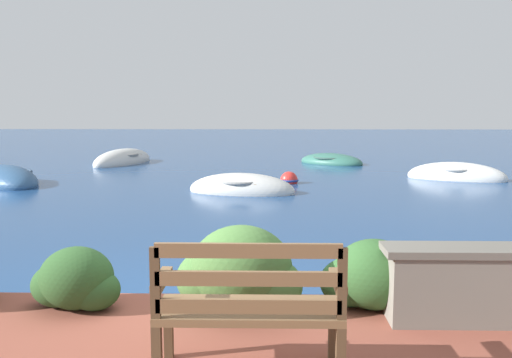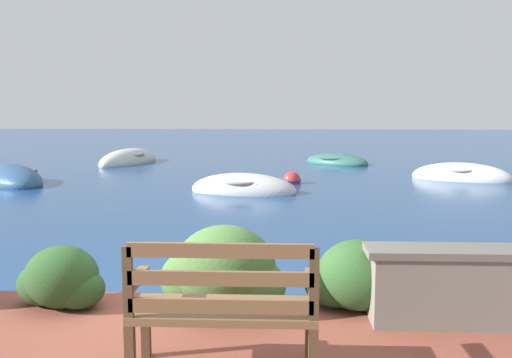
{
  "view_description": "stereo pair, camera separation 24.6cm",
  "coord_description": "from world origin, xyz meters",
  "px_view_note": "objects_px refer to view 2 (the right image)",
  "views": [
    {
      "loc": [
        0.83,
        -5.13,
        1.98
      ],
      "look_at": [
        0.61,
        5.88,
        0.53
      ],
      "focal_mm": 40.0,
      "sensor_mm": 36.0,
      "label": 1
    },
    {
      "loc": [
        1.08,
        -5.12,
        1.98
      ],
      "look_at": [
        0.61,
        5.88,
        0.53
      ],
      "focal_mm": 40.0,
      "sensor_mm": 36.0,
      "label": 2
    }
  ],
  "objects_px": {
    "rowboat_mid": "(11,180)",
    "mooring_buoy": "(292,180)",
    "rowboat_nearest": "(243,190)",
    "rowboat_far": "(461,177)",
    "rowboat_outer": "(129,161)",
    "park_bench": "(223,305)",
    "rowboat_distant": "(337,162)"
  },
  "relations": [
    {
      "from": "park_bench",
      "to": "rowboat_distant",
      "type": "distance_m",
      "value": 15.71
    },
    {
      "from": "rowboat_far",
      "to": "rowboat_distant",
      "type": "xyz_separation_m",
      "value": [
        -2.86,
        4.01,
        -0.01
      ]
    },
    {
      "from": "rowboat_nearest",
      "to": "rowboat_mid",
      "type": "distance_m",
      "value": 6.1
    },
    {
      "from": "rowboat_nearest",
      "to": "mooring_buoy",
      "type": "distance_m",
      "value": 1.92
    },
    {
      "from": "rowboat_far",
      "to": "rowboat_distant",
      "type": "relative_size",
      "value": 1.04
    },
    {
      "from": "mooring_buoy",
      "to": "rowboat_nearest",
      "type": "bearing_deg",
      "value": -125.7
    },
    {
      "from": "rowboat_nearest",
      "to": "rowboat_mid",
      "type": "xyz_separation_m",
      "value": [
        -5.95,
        1.31,
        0.0
      ]
    },
    {
      "from": "park_bench",
      "to": "rowboat_far",
      "type": "xyz_separation_m",
      "value": [
        5.11,
        11.52,
        -0.63
      ]
    },
    {
      "from": "rowboat_outer",
      "to": "rowboat_mid",
      "type": "bearing_deg",
      "value": 179.77
    },
    {
      "from": "rowboat_nearest",
      "to": "rowboat_distant",
      "type": "bearing_deg",
      "value": 78.37
    },
    {
      "from": "rowboat_outer",
      "to": "rowboat_distant",
      "type": "distance_m",
      "value": 6.99
    },
    {
      "from": "rowboat_nearest",
      "to": "rowboat_distant",
      "type": "distance_m",
      "value": 6.95
    },
    {
      "from": "rowboat_mid",
      "to": "mooring_buoy",
      "type": "xyz_separation_m",
      "value": [
        7.07,
        0.25,
        0.01
      ]
    },
    {
      "from": "rowboat_distant",
      "to": "rowboat_nearest",
      "type": "bearing_deg",
      "value": -73.78
    },
    {
      "from": "rowboat_nearest",
      "to": "mooring_buoy",
      "type": "xyz_separation_m",
      "value": [
        1.12,
        1.56,
        0.01
      ]
    },
    {
      "from": "rowboat_mid",
      "to": "mooring_buoy",
      "type": "relative_size",
      "value": 5.97
    },
    {
      "from": "rowboat_mid",
      "to": "mooring_buoy",
      "type": "distance_m",
      "value": 7.08
    },
    {
      "from": "park_bench",
      "to": "rowboat_outer",
      "type": "bearing_deg",
      "value": 100.14
    },
    {
      "from": "park_bench",
      "to": "rowboat_nearest",
      "type": "xyz_separation_m",
      "value": [
        -0.46,
        9.14,
        -0.63
      ]
    },
    {
      "from": "park_bench",
      "to": "rowboat_far",
      "type": "distance_m",
      "value": 12.62
    },
    {
      "from": "rowboat_outer",
      "to": "mooring_buoy",
      "type": "distance_m",
      "value": 7.13
    },
    {
      "from": "rowboat_far",
      "to": "rowboat_outer",
      "type": "relative_size",
      "value": 0.84
    },
    {
      "from": "rowboat_mid",
      "to": "rowboat_far",
      "type": "height_order",
      "value": "rowboat_mid"
    },
    {
      "from": "park_bench",
      "to": "rowboat_mid",
      "type": "distance_m",
      "value": 12.28
    },
    {
      "from": "rowboat_nearest",
      "to": "rowboat_mid",
      "type": "height_order",
      "value": "rowboat_mid"
    },
    {
      "from": "rowboat_mid",
      "to": "rowboat_distant",
      "type": "bearing_deg",
      "value": 77.98
    },
    {
      "from": "rowboat_nearest",
      "to": "rowboat_far",
      "type": "bearing_deg",
      "value": 34.56
    },
    {
      "from": "park_bench",
      "to": "rowboat_distant",
      "type": "relative_size",
      "value": 0.47
    },
    {
      "from": "park_bench",
      "to": "mooring_buoy",
      "type": "distance_m",
      "value": 10.74
    },
    {
      "from": "rowboat_distant",
      "to": "rowboat_far",
      "type": "bearing_deg",
      "value": -15.26
    },
    {
      "from": "rowboat_mid",
      "to": "rowboat_far",
      "type": "distance_m",
      "value": 11.58
    },
    {
      "from": "rowboat_far",
      "to": "mooring_buoy",
      "type": "height_order",
      "value": "rowboat_far"
    }
  ]
}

